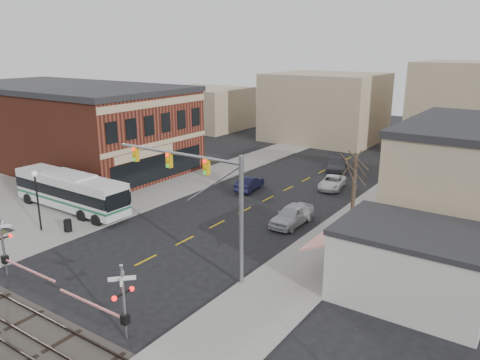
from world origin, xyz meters
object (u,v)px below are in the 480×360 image
(car_a, at_px, (292,215))
(pedestrian_near, at_px, (97,213))
(car_d, at_px, (337,164))
(pedestrian_far, at_px, (110,201))
(traffic_signal_mast, at_px, (204,186))
(trash_bin, at_px, (68,226))
(rr_crossing_west, at_px, (7,248))
(transit_bus, at_px, (71,191))
(rr_crossing_east, at_px, (118,301))
(car_c, at_px, (332,182))
(street_lamp, at_px, (36,189))
(car_b, at_px, (249,183))

(car_a, relative_size, pedestrian_near, 2.83)
(car_d, xyz_separation_m, pedestrian_far, (-10.95, -23.89, 0.11))
(traffic_signal_mast, relative_size, trash_bin, 10.39)
(rr_crossing_west, bearing_deg, transit_bus, 126.31)
(car_a, bearing_deg, rr_crossing_east, -88.28)
(rr_crossing_west, bearing_deg, pedestrian_far, 110.59)
(car_c, bearing_deg, transit_bus, -140.62)
(rr_crossing_east, relative_size, trash_bin, 5.92)
(transit_bus, height_order, rr_crossing_east, rr_crossing_east)
(street_lamp, distance_m, car_a, 19.92)
(trash_bin, bearing_deg, car_c, 61.73)
(rr_crossing_west, bearing_deg, car_d, 79.66)
(pedestrian_far, bearing_deg, rr_crossing_west, -94.66)
(trash_bin, bearing_deg, pedestrian_far, 103.05)
(rr_crossing_east, relative_size, car_a, 1.15)
(car_b, bearing_deg, car_d, -117.69)
(rr_crossing_west, height_order, car_d, rr_crossing_west)
(car_a, height_order, pedestrian_far, pedestrian_far)
(rr_crossing_west, xyz_separation_m, car_d, (6.51, 35.70, -1.17))
(rr_crossing_east, bearing_deg, street_lamp, 159.25)
(street_lamp, distance_m, car_d, 32.47)
(rr_crossing_east, bearing_deg, pedestrian_near, 144.50)
(transit_bus, relative_size, pedestrian_near, 7.15)
(trash_bin, height_order, pedestrian_far, pedestrian_far)
(trash_bin, relative_size, car_a, 0.19)
(car_a, bearing_deg, car_d, 103.02)
(trash_bin, distance_m, car_d, 30.73)
(car_b, distance_m, car_c, 8.41)
(rr_crossing_east, height_order, car_b, rr_crossing_east)
(pedestrian_near, bearing_deg, car_b, 1.98)
(rr_crossing_east, bearing_deg, pedestrian_far, 140.60)
(rr_crossing_west, distance_m, pedestrian_near, 9.45)
(car_b, bearing_deg, car_c, -149.76)
(trash_bin, relative_size, car_b, 0.23)
(car_b, distance_m, car_d, 12.64)
(rr_crossing_east, relative_size, car_d, 1.02)
(traffic_signal_mast, distance_m, car_d, 28.87)
(car_b, relative_size, pedestrian_far, 2.64)
(car_d, relative_size, pedestrian_near, 3.20)
(car_d, bearing_deg, transit_bus, -137.75)
(car_d, distance_m, pedestrian_near, 28.26)
(transit_bus, bearing_deg, car_d, 61.65)
(traffic_signal_mast, bearing_deg, car_a, 86.78)
(trash_bin, height_order, car_b, car_b)
(car_a, bearing_deg, street_lamp, -140.02)
(car_b, xyz_separation_m, car_d, (4.26, 11.90, 0.11))
(transit_bus, relative_size, car_c, 2.70)
(car_a, distance_m, car_c, 11.22)
(transit_bus, bearing_deg, pedestrian_far, 31.78)
(rr_crossing_west, relative_size, car_d, 1.02)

